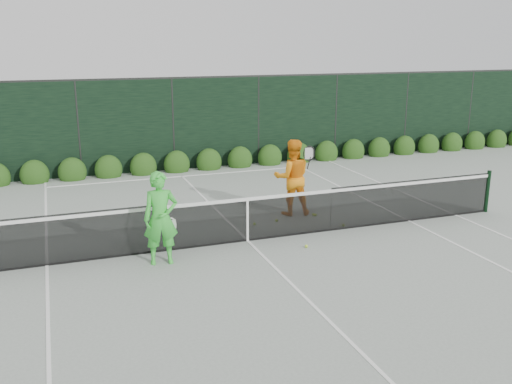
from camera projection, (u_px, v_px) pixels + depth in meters
name	position (u px, v px, depth m)	size (l,w,h in m)	color
ground	(248.00, 241.00, 12.38)	(80.00, 80.00, 0.00)	gray
tennis_net	(246.00, 218.00, 12.23)	(12.90, 0.10, 1.07)	black
player_woman	(161.00, 218.00, 10.95)	(0.71, 0.50, 1.83)	green
player_man	(292.00, 177.00, 14.04)	(1.05, 0.89, 1.89)	orange
court_lines	(248.00, 241.00, 12.38)	(11.03, 23.83, 0.01)	white
windscreen_fence	(300.00, 208.00, 9.53)	(32.00, 21.07, 3.06)	black
hedge_row	(177.00, 165.00, 18.81)	(31.66, 0.65, 0.94)	#193D10
tennis_balls	(302.00, 224.00, 13.44)	(1.99, 2.05, 0.07)	#B2DD31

